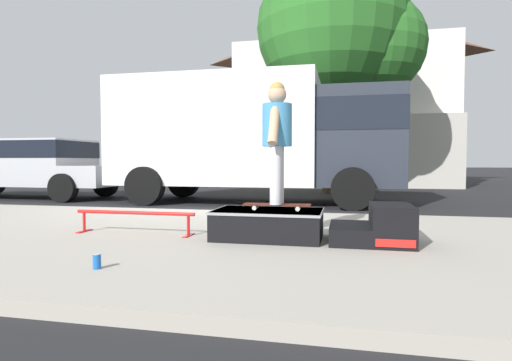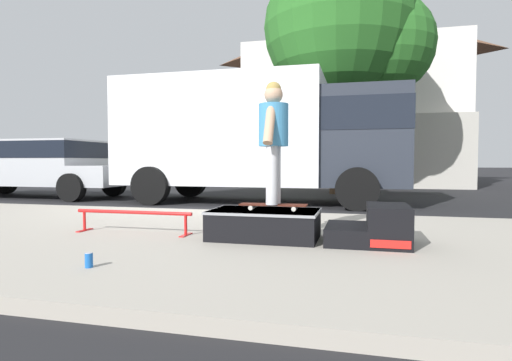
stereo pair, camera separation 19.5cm
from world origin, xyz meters
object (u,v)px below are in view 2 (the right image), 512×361
Objects in this scene: kicker_ramp at (375,228)px; grind_rail at (133,216)px; box_truck at (261,134)px; street_tree_main at (349,33)px; skate_box at (265,223)px; skateboard at (273,205)px; pickup_truck_silver at (40,166)px; soda_can at (89,260)px; skater_kid at (273,132)px.

grind_rail is at bearing -179.22° from kicker_ramp.
street_tree_main reaches higher than box_truck.
box_truck reaches higher than kicker_ramp.
skate_box is 1.68m from grind_rail.
pickup_truck_silver reaches higher than skateboard.
box_truck is 1.21× the size of pickup_truck_silver.
skateboard is 6.22× the size of soda_can.
street_tree_main is (2.39, 8.62, 4.66)m from grind_rail.
kicker_ramp is at bearing -0.02° from skate_box.
soda_can is at bearing -46.14° from pickup_truck_silver.
skater_kid is at bearing 2.18° from grind_rail.
kicker_ramp is 1.12× the size of skateboard.
kicker_ramp is 0.63× the size of skater_kid.
street_tree_main is (8.44, 3.38, 4.10)m from pickup_truck_silver.
skate_box reaches higher than soda_can.
kicker_ramp is 9.80m from street_tree_main.
pickup_truck_silver is at bearing 146.51° from skateboard.
skateboard is at bearing 53.26° from soda_can.
skater_kid is (0.00, 0.00, 0.84)m from skateboard.
grind_rail is 1.78m from skateboard.
skater_kid is 0.19× the size of street_tree_main.
skate_box is 0.80× the size of grind_rail.
skateboard is 2.11m from soda_can.
grind_rail is at bearing -40.92° from pickup_truck_silver.
grind_rail is 2.00× the size of skateboard.
grind_rail is 0.21× the size of street_tree_main.
grind_rail is 5.49m from box_truck.
box_truck is at bearing 0.52° from pickup_truck_silver.
soda_can is at bearing -145.41° from kicker_ramp.
pickup_truck_silver is (-7.82, 5.17, 0.38)m from skateboard.
skater_kid is at bearing -33.49° from pickup_truck_silver.
grind_rail is 8.02m from pickup_truck_silver.
grind_rail is at bearing -105.48° from street_tree_main.
skate_box is 9.81m from street_tree_main.
pickup_truck_silver is at bearing -158.15° from street_tree_main.
soda_can is 0.02× the size of pickup_truck_silver.
grind_rail is at bearing -94.09° from box_truck.
street_tree_main reaches higher than grind_rail.
pickup_truck_silver is (-6.43, -0.06, -0.81)m from box_truck.
grind_rail is at bearing 108.24° from soda_can.
soda_can is 7.07m from box_truck.
box_truck reaches higher than pickup_truck_silver.
skater_kid reaches higher than pickup_truck_silver.
box_truck is (-1.39, 5.23, 1.19)m from skateboard.
street_tree_main reaches higher than skate_box.
soda_can is (-1.25, -1.67, -1.17)m from skater_kid.
skater_kid is at bearing -94.12° from street_tree_main.
street_tree_main is (0.71, 8.58, 4.69)m from skate_box.
skate_box is 9.33m from pickup_truck_silver.
skater_kid reaches higher than skateboard.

